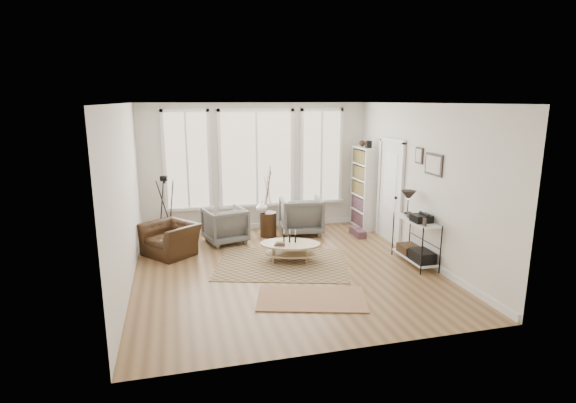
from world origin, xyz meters
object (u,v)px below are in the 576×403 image
object	(u,v)px
low_shelf	(416,237)
coffee_table	(290,247)
accent_chair	(171,239)
armchair_right	(301,215)
armchair_left	(225,225)
side_table	(268,204)
bookcase	(363,187)

from	to	relation	value
low_shelf	coffee_table	size ratio (longest dim) A/B	1.02
coffee_table	accent_chair	xyz separation A→B (m)	(-2.16, 0.95, 0.03)
low_shelf	armchair_right	world-z (taller)	low_shelf
armchair_left	side_table	xyz separation A→B (m)	(0.97, 0.19, 0.36)
bookcase	accent_chair	distance (m)	4.55
coffee_table	armchair_left	bearing A→B (deg)	125.50
coffee_table	armchair_right	world-z (taller)	armchair_right
armchair_left	accent_chair	bearing A→B (deg)	9.16
side_table	accent_chair	size ratio (longest dim) A/B	1.60
armchair_right	bookcase	bearing A→B (deg)	-168.91
bookcase	low_shelf	distance (m)	2.56
coffee_table	side_table	world-z (taller)	side_table
low_shelf	armchair_right	bearing A→B (deg)	122.19
accent_chair	armchair_right	bearing A→B (deg)	65.83
low_shelf	side_table	xyz separation A→B (m)	(-2.26, 2.33, 0.22)
low_shelf	armchair_left	size ratio (longest dim) A/B	1.59
bookcase	side_table	world-z (taller)	bookcase
low_shelf	armchair_right	xyz separation A→B (m)	(-1.50, 2.38, -0.09)
low_shelf	armchair_right	distance (m)	2.82
low_shelf	accent_chair	size ratio (longest dim) A/B	1.37
bookcase	coffee_table	distance (m)	2.99
accent_chair	side_table	bearing A→B (deg)	69.61
armchair_right	accent_chair	world-z (taller)	armchair_right
armchair_right	side_table	xyz separation A→B (m)	(-0.76, -0.05, 0.31)
coffee_table	armchair_left	size ratio (longest dim) A/B	1.56
side_table	accent_chair	distance (m)	2.24
coffee_table	armchair_right	bearing A→B (deg)	67.72
bookcase	coffee_table	world-z (taller)	bookcase
bookcase	low_shelf	size ratio (longest dim) A/B	1.58
armchair_left	armchair_right	world-z (taller)	armchair_right
side_table	bookcase	bearing A→B (deg)	4.63
bookcase	armchair_right	world-z (taller)	bookcase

